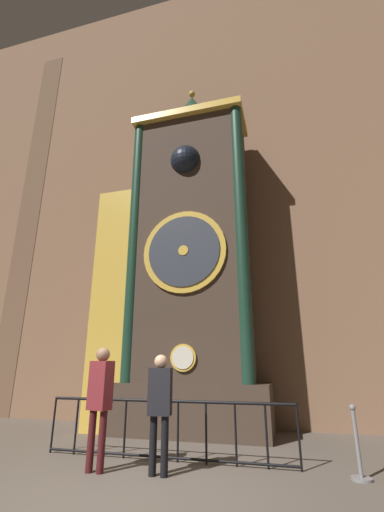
% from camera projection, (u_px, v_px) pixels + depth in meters
% --- Properties ---
extents(ground_plane, '(28.00, 28.00, 0.00)m').
position_uv_depth(ground_plane, '(108.00, 498.00, 4.08)').
color(ground_plane, brown).
extents(cathedral_back_wall, '(24.00, 0.32, 15.67)m').
position_uv_depth(cathedral_back_wall, '(202.00, 165.00, 11.31)').
color(cathedral_back_wall, '#846047').
rests_on(cathedral_back_wall, ground_plane).
extents(clock_tower, '(4.44, 1.85, 9.77)m').
position_uv_depth(clock_tower, '(180.00, 262.00, 9.14)').
color(clock_tower, '#423328').
rests_on(clock_tower, ground_plane).
extents(railing_fence, '(4.40, 0.05, 0.94)m').
position_uv_depth(railing_fence, '(164.00, 426.00, 5.79)').
color(railing_fence, black).
rests_on(railing_fence, ground_plane).
extents(visitor_near, '(0.38, 0.29, 1.78)m').
position_uv_depth(visitor_near, '(100.00, 394.00, 5.34)').
color(visitor_near, '#461518').
rests_on(visitor_near, ground_plane).
extents(visitor_far, '(0.37, 0.27, 1.67)m').
position_uv_depth(visitor_far, '(160.00, 401.00, 5.15)').
color(visitor_far, black).
rests_on(visitor_far, ground_plane).
extents(stanchion_post, '(0.28, 0.28, 0.97)m').
position_uv_depth(stanchion_post, '(359.00, 455.00, 4.78)').
color(stanchion_post, gray).
rests_on(stanchion_post, ground_plane).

